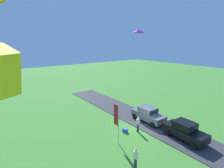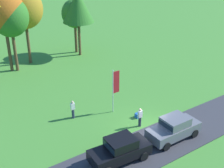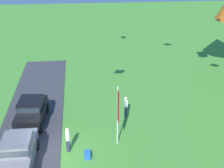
# 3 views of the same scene
# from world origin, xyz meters

# --- Properties ---
(ground_plane) EXTENTS (120.00, 120.00, 0.00)m
(ground_plane) POSITION_xyz_m (0.00, 0.00, 0.00)
(ground_plane) COLOR #478E33
(pavement_strip) EXTENTS (36.00, 4.40, 0.06)m
(pavement_strip) POSITION_xyz_m (0.00, -2.01, 0.03)
(pavement_strip) COLOR #38383D
(pavement_strip) RESTS_ON ground
(car_sedan_by_flagpole) EXTENTS (4.52, 2.22, 1.84)m
(car_sedan_by_flagpole) POSITION_xyz_m (-4.18, -1.99, 1.04)
(car_sedan_by_flagpole) COLOR black
(car_sedan_by_flagpole) RESTS_ON ground
(car_sedan_near_entrance) EXTENTS (4.43, 2.01, 1.84)m
(car_sedan_near_entrance) POSITION_xyz_m (0.88, -2.19, 1.04)
(car_sedan_near_entrance) COLOR slate
(car_sedan_near_entrance) RESTS_ON ground
(person_watching_sky) EXTENTS (0.36, 0.24, 1.71)m
(person_watching_sky) POSITION_xyz_m (-4.21, 5.01, 0.88)
(person_watching_sky) COLOR #2D334C
(person_watching_sky) RESTS_ON ground
(person_on_lawn) EXTENTS (0.36, 0.24, 1.71)m
(person_on_lawn) POSITION_xyz_m (-0.20, 0.69, 0.88)
(person_on_lawn) COLOR #2D334C
(person_on_lawn) RESTS_ON ground
(tree_center_back) EXTENTS (4.56, 4.56, 9.63)m
(tree_center_back) POSITION_xyz_m (-5.18, 18.51, 7.09)
(tree_center_back) COLOR brown
(tree_center_back) RESTS_ON ground
(tree_left_of_center) EXTENTS (4.11, 4.11, 8.67)m
(tree_left_of_center) POSITION_xyz_m (-4.63, 18.15, 6.38)
(tree_left_of_center) COLOR brown
(tree_left_of_center) RESTS_ON ground
(tree_lone_near) EXTENTS (4.35, 4.35, 9.18)m
(tree_lone_near) POSITION_xyz_m (-2.47, 19.55, 6.76)
(tree_lone_near) COLOR brown
(tree_lone_near) RESTS_ON ground
(tree_far_left) EXTENTS (4.00, 4.00, 8.44)m
(tree_far_left) POSITION_xyz_m (4.07, 18.54, 6.40)
(tree_far_left) COLOR brown
(tree_far_left) RESTS_ON ground
(tree_right_of_center) EXTENTS (3.39, 3.39, 7.15)m
(tree_right_of_center) POSITION_xyz_m (4.19, 19.75, 5.25)
(tree_right_of_center) COLOR brown
(tree_right_of_center) RESTS_ON ground
(flag_banner) EXTENTS (0.71, 0.08, 4.15)m
(flag_banner) POSITION_xyz_m (-0.47, 3.91, 2.63)
(flag_banner) COLOR silver
(flag_banner) RESTS_ON ground
(cooler_box) EXTENTS (0.56, 0.40, 0.40)m
(cooler_box) POSITION_xyz_m (0.60, 1.85, 0.20)
(cooler_box) COLOR blue
(cooler_box) RESTS_ON ground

